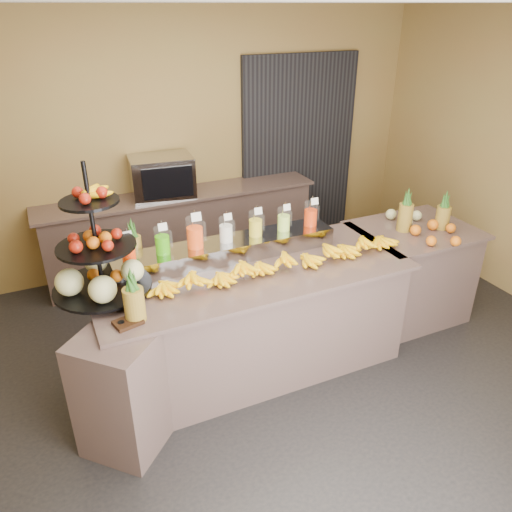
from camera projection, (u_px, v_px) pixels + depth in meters
ground at (268, 386)px, 4.08m from camera, size 6.00×6.00×0.00m
room_envelope at (249, 133)px, 3.94m from camera, size 6.04×5.02×2.82m
buffet_counter at (242, 325)px, 4.04m from camera, size 2.75×1.25×0.93m
right_counter at (408, 272)px, 4.83m from camera, size 1.08×0.88×0.93m
back_ledge at (182, 232)px, 5.69m from camera, size 3.10×0.55×0.93m
pitcher_tray at (227, 250)px, 4.06m from camera, size 1.85×0.30×0.15m
juice_pitcher_orange_a at (128, 249)px, 3.69m from camera, size 0.11×0.11×0.26m
juice_pitcher_green at (162, 242)px, 3.78m from camera, size 0.12×0.12×0.28m
juice_pitcher_orange_b at (195, 234)px, 3.88m from camera, size 0.13×0.14×0.32m
juice_pitcher_milk at (226, 231)px, 3.98m from camera, size 0.11×0.12×0.27m
juice_pitcher_lemon at (256, 225)px, 4.08m from camera, size 0.11×0.12×0.28m
juice_pitcher_lime at (284, 221)px, 4.18m from camera, size 0.11×0.11×0.26m
juice_pitcher_orange_c at (311, 215)px, 4.27m from camera, size 0.11×0.12×0.28m
banana_heap at (282, 258)px, 3.92m from camera, size 2.10×0.19×0.17m
fruit_stand at (106, 262)px, 3.49m from camera, size 0.82×0.82×0.97m
condiment_caddy at (128, 322)px, 3.24m from camera, size 0.20×0.17×0.03m
pineapple_left_a at (134, 301)px, 3.22m from camera, size 0.14×0.14×0.39m
pineapple_left_b at (134, 247)px, 3.94m from camera, size 0.13×0.13×0.39m
right_fruit_pile at (430, 226)px, 4.48m from camera, size 0.48×0.46×0.26m
oven_warmer at (162, 176)px, 5.32m from camera, size 0.69×0.52×0.43m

